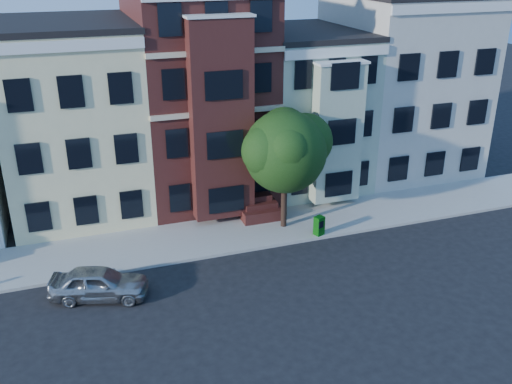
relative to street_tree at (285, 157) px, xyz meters
name	(u,v)px	position (x,y,z in m)	size (l,w,h in m)	color
ground	(291,323)	(-2.78, -7.82, -4.00)	(120.00, 120.00, 0.00)	black
far_sidewalk	(232,233)	(-2.78, 0.18, -3.92)	(60.00, 4.00, 0.15)	#9E9B93
house_yellow	(73,121)	(-9.78, 6.68, 1.00)	(7.00, 9.00, 10.00)	beige
house_brown	(198,93)	(-2.78, 6.68, 2.00)	(7.00, 9.00, 12.00)	#411916
house_green	(301,109)	(3.72, 6.68, 0.50)	(6.00, 9.00, 9.00)	#A6B59A
house_cream	(400,85)	(10.72, 6.68, 1.50)	(8.00, 9.00, 11.00)	beige
street_tree	(285,157)	(0.00, 0.00, 0.00)	(6.62, 6.62, 7.70)	#234517
parked_car	(99,283)	(-9.74, -3.51, -3.30)	(1.64, 4.09, 1.39)	#9DA0A5
newspaper_box	(319,226)	(1.34, -1.52, -3.35)	(0.45, 0.40, 1.00)	#094F0B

